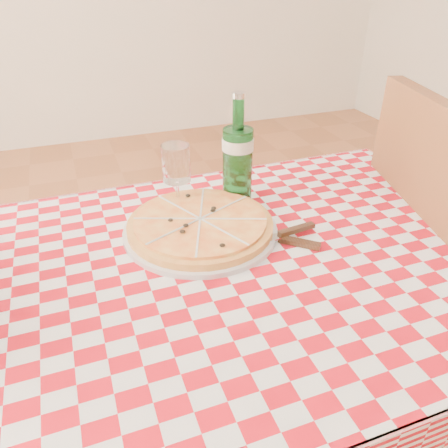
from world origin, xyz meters
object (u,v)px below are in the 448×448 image
at_px(chair_near, 436,247).
at_px(water_bottle, 238,150).
at_px(dining_table, 241,294).
at_px(pizza_plate, 200,224).
at_px(wine_glass, 177,179).

xyz_separation_m(chair_near, water_bottle, (-0.56, 0.19, 0.31)).
bearing_deg(dining_table, water_bottle, 70.67).
height_order(chair_near, pizza_plate, chair_near).
xyz_separation_m(chair_near, pizza_plate, (-0.70, 0.07, 0.19)).
xyz_separation_m(dining_table, wine_glass, (-0.07, 0.26, 0.19)).
bearing_deg(dining_table, wine_glass, 105.59).
height_order(chair_near, wine_glass, chair_near).
xyz_separation_m(dining_table, pizza_plate, (-0.05, 0.14, 0.12)).
height_order(dining_table, water_bottle, water_bottle).
xyz_separation_m(pizza_plate, wine_glass, (-0.02, 0.12, 0.07)).
height_order(dining_table, chair_near, chair_near).
xyz_separation_m(water_bottle, wine_glass, (-0.16, -0.00, -0.06)).
bearing_deg(wine_glass, dining_table, -74.41).
relative_size(dining_table, water_bottle, 4.15).
distance_m(dining_table, water_bottle, 0.37).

